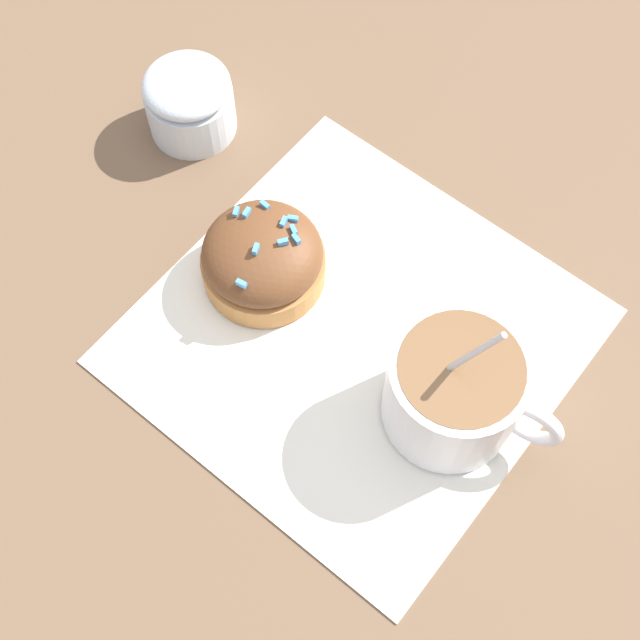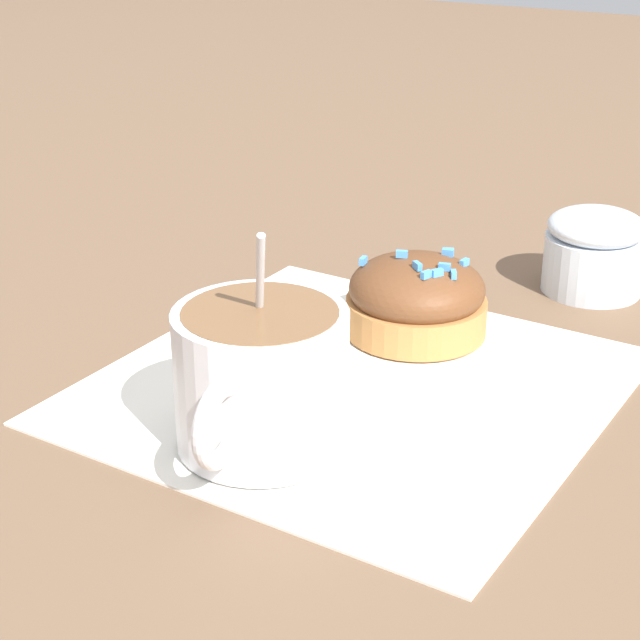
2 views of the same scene
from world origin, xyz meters
TOP-DOWN VIEW (x-y plane):
  - ground_plane at (0.00, 0.00)m, footprint 3.00×3.00m
  - paper_napkin at (0.00, 0.00)m, footprint 0.28×0.28m
  - coffee_cup at (-0.08, 0.01)m, footprint 0.11×0.09m
  - frosted_pastry at (0.08, 0.00)m, footprint 0.09×0.09m
  - sugar_bowl at (0.21, -0.07)m, footprint 0.07×0.07m

SIDE VIEW (x-z plane):
  - ground_plane at x=0.00m, z-range 0.00..0.00m
  - paper_napkin at x=0.00m, z-range 0.00..0.00m
  - frosted_pastry at x=0.08m, z-range 0.00..0.05m
  - sugar_bowl at x=0.21m, z-range 0.00..0.06m
  - coffee_cup at x=-0.08m, z-range -0.02..0.10m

